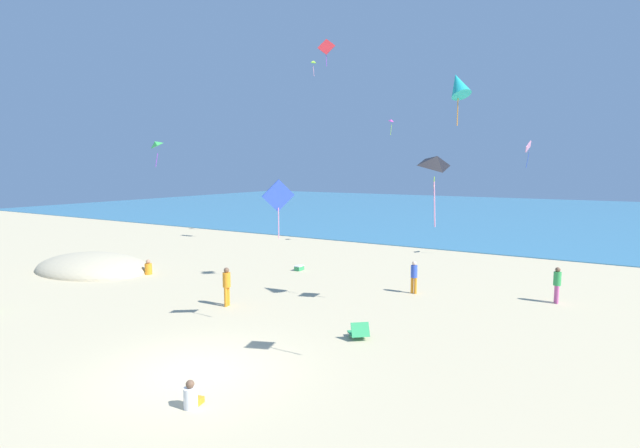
% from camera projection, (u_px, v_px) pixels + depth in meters
% --- Properties ---
extents(ground_plane, '(120.00, 120.00, 0.00)m').
position_uv_depth(ground_plane, '(364.00, 292.00, 21.64)').
color(ground_plane, '#C6B58C').
extents(ocean_water, '(120.00, 60.00, 0.05)m').
position_uv_depth(ocean_water, '(527.00, 214.00, 57.68)').
color(ocean_water, teal).
rests_on(ocean_water, ground_plane).
extents(dune_mound, '(6.97, 4.88, 1.75)m').
position_uv_depth(dune_mound, '(93.00, 270.00, 26.32)').
color(dune_mound, '#C0B08C').
rests_on(dune_mound, ground_plane).
extents(beach_chair_far_left, '(0.90, 0.91, 0.57)m').
position_uv_depth(beach_chair_far_left, '(359.00, 332.00, 15.70)').
color(beach_chair_far_left, '#2D9956').
rests_on(beach_chair_far_left, ground_plane).
extents(cooler_box, '(0.33, 0.50, 0.26)m').
position_uv_depth(cooler_box, '(299.00, 268.00, 26.15)').
color(cooler_box, '#339956').
rests_on(cooler_box, ground_plane).
extents(person_0, '(0.39, 0.39, 1.47)m').
position_uv_depth(person_0, '(557.00, 282.00, 19.78)').
color(person_0, '#D8599E').
rests_on(person_0, ground_plane).
extents(person_1, '(0.36, 0.36, 1.54)m').
position_uv_depth(person_1, '(227.00, 284.00, 19.37)').
color(person_1, orange).
rests_on(person_1, ground_plane).
extents(person_2, '(0.31, 0.31, 1.42)m').
position_uv_depth(person_2, '(414.00, 275.00, 21.32)').
color(person_2, orange).
rests_on(person_2, ground_plane).
extents(person_3, '(0.61, 0.37, 0.77)m').
position_uv_depth(person_3, '(148.00, 269.00, 25.20)').
color(person_3, orange).
rests_on(person_3, ground_plane).
extents(person_5, '(0.38, 0.57, 0.67)m').
position_uv_depth(person_5, '(191.00, 397.00, 11.21)').
color(person_5, white).
rests_on(person_5, ground_plane).
extents(kite_magenta, '(0.41, 0.47, 1.06)m').
position_uv_depth(kite_magenta, '(391.00, 121.00, 32.50)').
color(kite_magenta, '#DB3DA8').
extents(kite_teal, '(1.21, 1.13, 1.94)m').
position_uv_depth(kite_teal, '(458.00, 85.00, 17.24)').
color(kite_teal, '#1EADAD').
extents(kite_yellow, '(0.91, 0.95, 1.12)m').
position_uv_depth(kite_yellow, '(435.00, 163.00, 17.87)').
color(kite_yellow, yellow).
extents(kite_blue, '(0.72, 0.90, 1.95)m').
position_uv_depth(kite_blue, '(278.00, 197.00, 16.12)').
color(kite_blue, blue).
extents(kite_lime, '(0.36, 0.47, 1.11)m').
position_uv_depth(kite_lime, '(314.00, 62.00, 36.32)').
color(kite_lime, '#99DB33').
extents(kite_pink, '(0.31, 0.72, 1.56)m').
position_uv_depth(kite_pink, '(528.00, 148.00, 28.05)').
color(kite_pink, pink).
extents(kite_red, '(1.11, 0.43, 1.78)m').
position_uv_depth(kite_red, '(326.00, 47.00, 31.76)').
color(kite_red, red).
extents(kite_black, '(0.88, 0.94, 1.83)m').
position_uv_depth(kite_black, '(437.00, 162.00, 11.87)').
color(kite_black, black).
extents(kite_green, '(0.88, 0.87, 1.36)m').
position_uv_depth(kite_green, '(155.00, 144.00, 24.44)').
color(kite_green, green).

